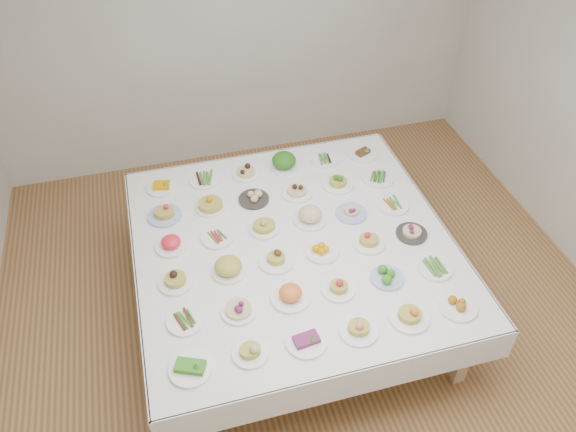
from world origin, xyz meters
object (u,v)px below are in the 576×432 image
object	(u,v)px
display_table	(293,247)
dish_18	(171,242)
dish_0	(190,365)
dish_35	(363,152)

from	to	relation	value
display_table	dish_18	bearing A→B (deg)	168.29
dish_18	dish_0	bearing A→B (deg)	-90.66
dish_0	dish_35	bearing A→B (deg)	44.77
dish_0	dish_35	world-z (taller)	dish_0
dish_18	display_table	bearing A→B (deg)	-11.71
dish_18	dish_35	distance (m)	1.92
display_table	dish_18	distance (m)	0.92
dish_18	dish_35	world-z (taller)	dish_18
dish_0	display_table	bearing A→B (deg)	44.88
dish_0	dish_18	bearing A→B (deg)	89.34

